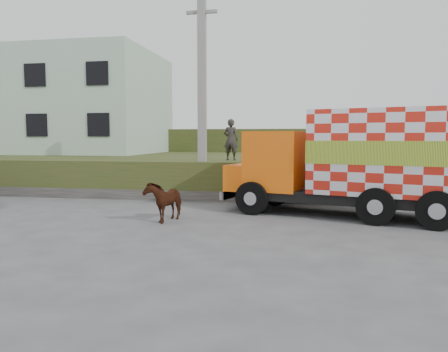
% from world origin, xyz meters
% --- Properties ---
extents(ground, '(120.00, 120.00, 0.00)m').
position_xyz_m(ground, '(0.00, 0.00, 0.00)').
color(ground, '#474749').
rests_on(ground, ground).
extents(embankment, '(40.00, 12.00, 1.50)m').
position_xyz_m(embankment, '(0.00, 10.00, 0.75)').
color(embankment, '#294416').
rests_on(embankment, ground).
extents(embankment_far, '(40.00, 12.00, 3.00)m').
position_xyz_m(embankment_far, '(0.00, 22.00, 1.50)').
color(embankment_far, '#294416').
rests_on(embankment_far, ground).
extents(retaining_strip, '(16.00, 0.50, 0.40)m').
position_xyz_m(retaining_strip, '(-2.00, 4.20, 0.20)').
color(retaining_strip, '#595651').
rests_on(retaining_strip, ground).
extents(building, '(10.00, 8.00, 6.00)m').
position_xyz_m(building, '(-11.00, 13.00, 4.50)').
color(building, '#A4C0A4').
rests_on(building, embankment).
extents(utility_pole, '(1.20, 0.30, 8.00)m').
position_xyz_m(utility_pole, '(-1.00, 4.60, 4.08)').
color(utility_pole, gray).
rests_on(utility_pole, ground).
extents(cargo_truck, '(7.63, 4.26, 3.25)m').
position_xyz_m(cargo_truck, '(4.46, 1.78, 1.67)').
color(cargo_truck, black).
rests_on(cargo_truck, ground).
extents(cow, '(0.93, 1.51, 1.19)m').
position_xyz_m(cow, '(-1.08, 0.07, 0.59)').
color(cow, '#341C0D').
rests_on(cow, ground).
extents(pedestrian, '(0.67, 0.49, 1.70)m').
position_xyz_m(pedestrian, '(-0.06, 5.76, 2.35)').
color(pedestrian, '#2C2927').
rests_on(pedestrian, embankment).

